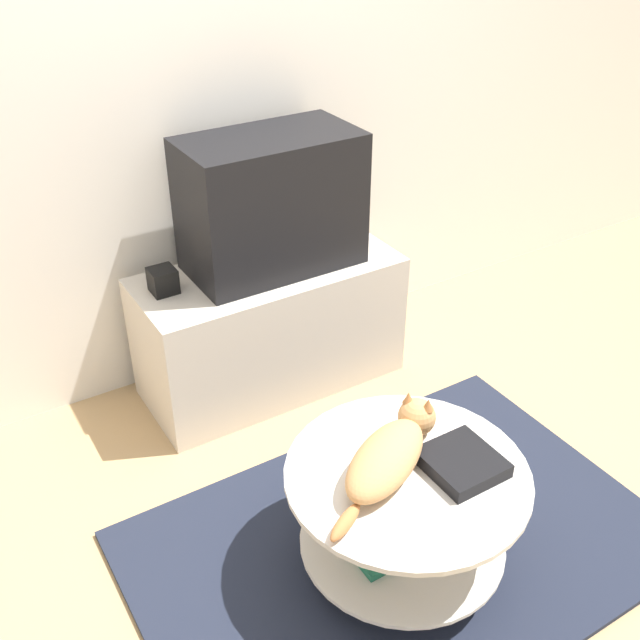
% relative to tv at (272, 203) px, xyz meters
% --- Properties ---
extents(ground_plane, '(12.00, 12.00, 0.00)m').
position_rel_tv_xyz_m(ground_plane, '(-0.13, -1.06, -0.81)').
color(ground_plane, tan).
extents(wall_back, '(8.00, 0.05, 2.60)m').
position_rel_tv_xyz_m(wall_back, '(-0.13, 0.29, 0.49)').
color(wall_back, silver).
rests_on(wall_back, ground_plane).
extents(rug, '(1.69, 1.14, 0.02)m').
position_rel_tv_xyz_m(rug, '(-0.13, -1.06, -0.80)').
color(rug, '#1E2333').
rests_on(rug, ground_plane).
extents(tv_stand, '(1.07, 0.46, 0.55)m').
position_rel_tv_xyz_m(tv_stand, '(-0.04, -0.03, -0.54)').
color(tv_stand, beige).
rests_on(tv_stand, ground_plane).
extents(tv, '(0.67, 0.36, 0.53)m').
position_rel_tv_xyz_m(tv, '(0.00, 0.00, 0.00)').
color(tv, black).
rests_on(tv, tv_stand).
extents(speaker, '(0.10, 0.10, 0.10)m').
position_rel_tv_xyz_m(speaker, '(-0.46, 0.02, -0.22)').
color(speaker, black).
rests_on(speaker, tv_stand).
extents(coffee_table, '(0.73, 0.73, 0.40)m').
position_rel_tv_xyz_m(coffee_table, '(-0.18, -1.13, -0.53)').
color(coffee_table, '#B2B2B7').
rests_on(coffee_table, rug).
extents(dvd_box, '(0.21, 0.21, 0.04)m').
position_rel_tv_xyz_m(dvd_box, '(-0.04, -1.20, -0.37)').
color(dvd_box, black).
rests_on(dvd_box, coffee_table).
extents(cat, '(0.54, 0.33, 0.14)m').
position_rel_tv_xyz_m(cat, '(-0.21, -1.09, -0.33)').
color(cat, tan).
rests_on(cat, coffee_table).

